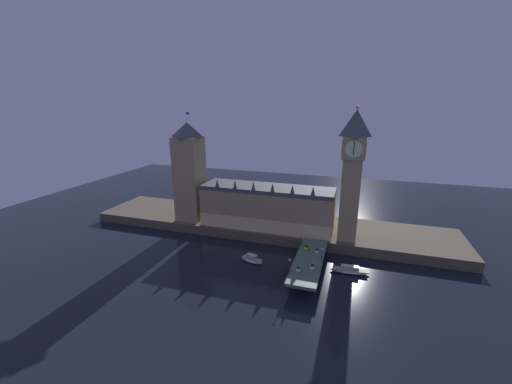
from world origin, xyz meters
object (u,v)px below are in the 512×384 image
object	(u,v)px
pedestrian_far_rail	(302,243)
street_lamp_mid	(322,253)
car_northbound_lead	(306,247)
car_southbound_trail	(317,251)
boat_downstream	(350,270)
boat_upstream	(252,259)
car_northbound_trail	(299,269)
street_lamp_near	(290,264)
street_lamp_far	(302,237)
clock_tower	(352,172)
pedestrian_near_rail	(291,269)
pedestrian_mid_walk	(322,257)
car_southbound_lead	(313,266)
victoria_tower	(190,172)

from	to	relation	value
pedestrian_far_rail	street_lamp_mid	distance (m)	19.21
car_northbound_lead	car_southbound_trail	bearing A→B (deg)	-18.03
pedestrian_far_rail	boat_downstream	distance (m)	26.77
boat_upstream	street_lamp_mid	bearing A→B (deg)	-1.57
car_northbound_trail	street_lamp_near	xyz separation A→B (m)	(-3.21, -4.04, 3.60)
street_lamp_far	boat_downstream	xyz separation A→B (m)	(24.54, -9.59, -9.18)
clock_tower	pedestrian_near_rail	world-z (taller)	clock_tower
pedestrian_mid_walk	boat_upstream	world-z (taller)	pedestrian_mid_walk
car_northbound_lead	car_southbound_lead	size ratio (longest dim) A/B	0.96
car_southbound_trail	clock_tower	bearing A→B (deg)	60.08
car_southbound_trail	victoria_tower	bearing A→B (deg)	162.96
clock_tower	car_northbound_lead	bearing A→B (deg)	-132.06
car_southbound_lead	pedestrian_mid_walk	bearing A→B (deg)	74.09
pedestrian_far_rail	pedestrian_near_rail	bearing A→B (deg)	-90.00
car_northbound_lead	pedestrian_near_rail	world-z (taller)	pedestrian_near_rail
pedestrian_near_rail	street_lamp_mid	bearing A→B (deg)	47.17
victoria_tower	pedestrian_near_rail	xyz separation A→B (m)	(73.63, -46.70, -28.22)
street_lamp_far	pedestrian_far_rail	bearing A→B (deg)	29.24
car_southbound_trail	street_lamp_near	distance (m)	25.54
car_northbound_lead	car_northbound_trail	distance (m)	21.49
car_northbound_lead	car_southbound_trail	xyz separation A→B (m)	(5.62, -1.83, -0.05)
clock_tower	pedestrian_near_rail	size ratio (longest dim) A/B	42.09
clock_tower	car_northbound_lead	world-z (taller)	clock_tower
car_southbound_lead	pedestrian_near_rail	size ratio (longest dim) A/B	2.51
car_northbound_lead	pedestrian_near_rail	size ratio (longest dim) A/B	2.41
pedestrian_near_rail	pedestrian_mid_walk	distance (m)	18.95
pedestrian_mid_walk	street_lamp_far	bearing A→B (deg)	134.09
clock_tower	street_lamp_far	world-z (taller)	clock_tower
clock_tower	pedestrian_mid_walk	world-z (taller)	clock_tower
pedestrian_mid_walk	car_northbound_trail	bearing A→B (deg)	-122.19
car_northbound_trail	pedestrian_far_rail	size ratio (longest dim) A/B	2.17
pedestrian_near_rail	pedestrian_far_rail	bearing A→B (deg)	90.00
car_southbound_lead	boat_upstream	distance (m)	32.44
victoria_tower	car_northbound_lead	distance (m)	84.80
car_northbound_lead	pedestrian_near_rail	distance (m)	23.54
car_northbound_trail	street_lamp_near	distance (m)	6.29
car_southbound_lead	clock_tower	bearing A→B (deg)	71.56
car_northbound_lead	pedestrian_far_rail	world-z (taller)	pedestrian_far_rail
victoria_tower	car_southbound_trail	bearing A→B (deg)	-17.04
pedestrian_far_rail	car_northbound_trail	bearing A→B (deg)	-83.74
car_southbound_trail	boat_upstream	distance (m)	32.43
victoria_tower	street_lamp_near	xyz separation A→B (m)	(73.23, -48.86, -24.85)
victoria_tower	street_lamp_mid	bearing A→B (deg)	-21.82
clock_tower	car_southbound_trail	distance (m)	43.45
car_southbound_lead	pedestrian_far_rail	size ratio (longest dim) A/B	2.34
street_lamp_mid	boat_downstream	distance (m)	16.44
pedestrian_far_rail	boat_downstream	world-z (taller)	pedestrian_far_rail
clock_tower	boat_downstream	distance (m)	48.64
clock_tower	victoria_tower	bearing A→B (deg)	178.23
car_northbound_trail	car_southbound_trail	xyz separation A→B (m)	(5.62, 19.66, 0.06)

